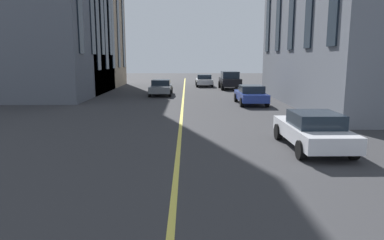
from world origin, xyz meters
The scene contains 7 objects.
lane_centre_line centered at (20.00, 0.00, 0.00)m, with size 80.00×0.16×0.01m.
car_black_oncoming centered at (39.65, -4.90, 0.97)m, with size 4.70×2.14×1.88m.
car_blue_parked_a centered at (26.93, -4.90, 0.70)m, with size 4.40×1.95×1.37m.
car_white_trailing centered at (14.30, -4.90, 0.70)m, with size 4.40×1.95×1.37m.
car_grey_parked_b centered at (33.41, 2.01, 0.70)m, with size 4.40×1.95×1.37m.
car_white_near centered at (43.46, -2.33, 0.70)m, with size 4.40×1.95×1.37m.
building_left_near centered at (39.85, 12.83, 7.97)m, with size 15.92×10.79×15.93m.
Camera 1 is at (1.78, -0.32, 3.28)m, focal length 33.06 mm.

